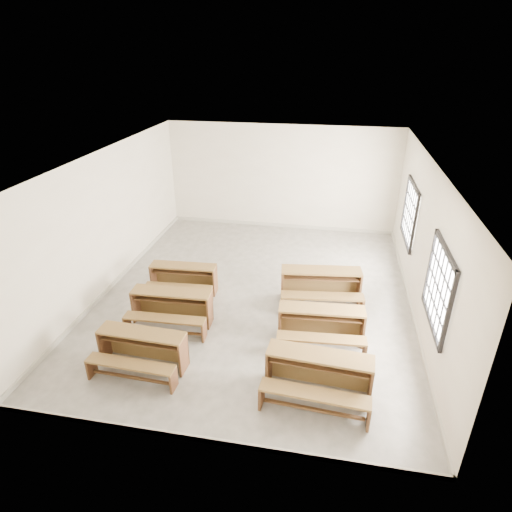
% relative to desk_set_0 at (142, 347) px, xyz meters
% --- Properties ---
extents(room, '(8.50, 8.50, 3.20)m').
position_rel_desk_set_0_xyz_m(room, '(1.64, 2.82, 1.73)').
color(room, gray).
rests_on(room, ground).
extents(desk_set_0, '(1.61, 0.88, 0.71)m').
position_rel_desk_set_0_xyz_m(desk_set_0, '(0.00, 0.00, 0.00)').
color(desk_set_0, brown).
rests_on(desk_set_0, ground).
extents(desk_set_1, '(1.67, 0.91, 0.74)m').
position_rel_desk_set_0_xyz_m(desk_set_1, '(0.04, 1.38, 0.02)').
color(desk_set_1, brown).
rests_on(desk_set_1, ground).
extents(desk_set_2, '(1.57, 0.87, 0.69)m').
position_rel_desk_set_0_xyz_m(desk_set_2, '(-0.14, 2.61, -0.01)').
color(desk_set_2, brown).
rests_on(desk_set_2, ground).
extents(desk_set_3, '(1.79, 1.02, 0.78)m').
position_rel_desk_set_0_xyz_m(desk_set_3, '(3.14, -0.12, 0.04)').
color(desk_set_3, brown).
rests_on(desk_set_3, ground).
extents(desk_set_4, '(1.70, 0.96, 0.74)m').
position_rel_desk_set_0_xyz_m(desk_set_4, '(3.11, 1.30, 0.02)').
color(desk_set_4, brown).
rests_on(desk_set_4, ground).
extents(desk_set_5, '(1.87, 1.13, 0.80)m').
position_rel_desk_set_0_xyz_m(desk_set_5, '(3.03, 2.77, 0.05)').
color(desk_set_5, brown).
rests_on(desk_set_5, ground).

